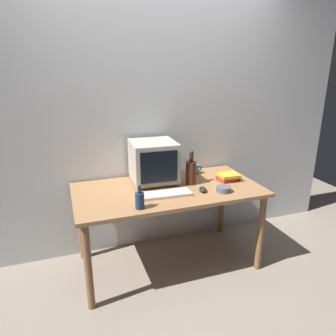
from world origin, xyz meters
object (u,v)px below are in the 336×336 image
object	(u,v)px
bottle_tall	(191,172)
cd_spindle	(224,189)
crt_monitor	(153,162)
book_stack	(228,177)
keyboard	(165,194)
mug	(195,169)
bottle_short	(140,200)
computer_mouse	(203,189)

from	to	relation	value
bottle_tall	cd_spindle	xyz separation A→B (m)	(0.18, -0.26, -0.09)
crt_monitor	bottle_tall	bearing A→B (deg)	-26.07
book_stack	cd_spindle	bearing A→B (deg)	-127.40
crt_monitor	keyboard	world-z (taller)	crt_monitor
crt_monitor	bottle_tall	xyz separation A→B (m)	(0.30, -0.14, -0.08)
crt_monitor	cd_spindle	size ratio (longest dim) A/B	3.37
bottle_tall	mug	xyz separation A→B (m)	(0.14, 0.24, -0.07)
mug	keyboard	bearing A→B (deg)	-137.10
keyboard	bottle_tall	world-z (taller)	bottle_tall
crt_monitor	cd_spindle	distance (m)	0.65
book_stack	mug	xyz separation A→B (m)	(-0.21, 0.27, 0.01)
mug	cd_spindle	distance (m)	0.50
book_stack	mug	distance (m)	0.34
keyboard	bottle_short	distance (m)	0.30
keyboard	bottle_tall	distance (m)	0.36
keyboard	cd_spindle	size ratio (longest dim) A/B	3.50
keyboard	bottle_tall	bearing A→B (deg)	32.93
crt_monitor	computer_mouse	xyz separation A→B (m)	(0.32, -0.34, -0.17)
book_stack	cd_spindle	xyz separation A→B (m)	(-0.17, -0.22, -0.01)
crt_monitor	bottle_short	bearing A→B (deg)	-117.53
keyboard	book_stack	bearing A→B (deg)	14.92
keyboard	mug	distance (m)	0.61
crt_monitor	cd_spindle	bearing A→B (deg)	-40.04
mug	cd_spindle	world-z (taller)	mug
computer_mouse	book_stack	size ratio (longest dim) A/B	0.51
computer_mouse	crt_monitor	bearing A→B (deg)	145.28
computer_mouse	mug	xyz separation A→B (m)	(0.12, 0.43, 0.03)
keyboard	mug	world-z (taller)	mug
computer_mouse	cd_spindle	xyz separation A→B (m)	(0.16, -0.06, 0.00)
cd_spindle	book_stack	bearing A→B (deg)	52.60
mug	book_stack	bearing A→B (deg)	-52.32
bottle_tall	crt_monitor	bearing A→B (deg)	153.93
computer_mouse	book_stack	xyz separation A→B (m)	(0.33, 0.16, 0.01)
book_stack	bottle_short	bearing A→B (deg)	-161.39
computer_mouse	cd_spindle	world-z (taller)	cd_spindle
crt_monitor	mug	distance (m)	0.47
bottle_short	book_stack	bearing A→B (deg)	18.61
keyboard	cd_spindle	xyz separation A→B (m)	(0.48, -0.08, 0.01)
keyboard	bottle_short	xyz separation A→B (m)	(-0.25, -0.16, 0.06)
bottle_tall	mug	bearing A→B (deg)	59.02
mug	cd_spindle	size ratio (longest dim) A/B	1.00
bottle_short	cd_spindle	xyz separation A→B (m)	(0.73, 0.08, -0.04)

